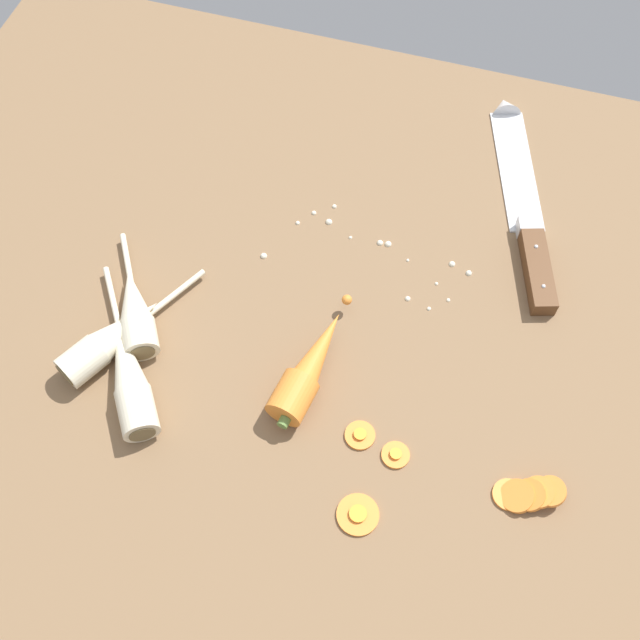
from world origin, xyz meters
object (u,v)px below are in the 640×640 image
Objects in this scene: carrot_slice_stray_far at (360,435)px; whole_carrot at (310,368)px; carrot_slice_stray_near at (358,514)px; parsnip_mid_left at (135,311)px; parsnip_mid_right at (129,374)px; parsnip_front at (112,338)px; carrot_slice_stack at (528,494)px; carrot_slice_stray_mid at (396,454)px; chefs_knife at (522,192)px.

whole_carrot is at bearing 143.88° from carrot_slice_stray_far.
whole_carrot is 4.02× the size of carrot_slice_stray_near.
carrot_slice_stray_far is at bearing -12.82° from parsnip_mid_left.
carrot_slice_stray_far is (25.89, 1.14, -1.62)cm from parsnip_mid_right.
carrot_slice_stray_near is at bearing -55.74° from whole_carrot.
parsnip_mid_left is 4.82× the size of carrot_slice_stray_far.
parsnip_front is at bearing -172.79° from whole_carrot.
carrot_slice_stack reaches higher than carrot_slice_stray_near.
carrot_slice_stray_mid is at bearing -5.88° from parsnip_front.
carrot_slice_stack is at bearing -14.77° from whole_carrot.
parsnip_mid_right reaches higher than carrot_slice_stack.
parsnip_mid_left reaches higher than carrot_slice_stack.
whole_carrot is at bearing -3.30° from parsnip_mid_left.
carrot_slice_stray_far is at bearing 165.94° from carrot_slice_stray_mid.
parsnip_mid_left is (-39.65, -30.93, 1.33)cm from chefs_knife.
chefs_knife is at bearing 40.68° from parsnip_front.
chefs_knife is 53.50cm from parsnip_mid_right.
parsnip_front is 2.59× the size of carrot_slice_stack.
chefs_knife is 39.04cm from carrot_slice_stray_far.
parsnip_mid_right reaches higher than carrot_slice_stray_far.
parsnip_mid_left is 33.92cm from carrot_slice_stray_near.
carrot_slice_stray_far is at bearing 175.49° from carrot_slice_stack.
parsnip_front is at bearing 175.30° from carrot_slice_stray_far.
whole_carrot is at bearing -119.76° from chefs_knife.
carrot_slice_stray_mid and carrot_slice_stray_far have the same top height.
parsnip_front is 29.64cm from carrot_slice_stray_far.
chefs_knife is at bearing 73.34° from carrot_slice_stray_far.
carrot_slice_stack is (44.04, -0.29, -1.16)cm from parsnip_mid_right.
parsnip_front reaches higher than chefs_knife.
whole_carrot is 0.89× the size of parsnip_mid_right.
parsnip_mid_right is 25.96cm from carrot_slice_stray_far.
carrot_slice_stray_mid is (-7.01, -38.45, -0.29)cm from chefs_knife.
carrot_slice_stack is at bearing 23.06° from carrot_slice_stray_near.
carrot_slice_stray_mid is at bearing 73.51° from carrot_slice_stray_near.
parsnip_front is 1.17× the size of parsnip_mid_left.
chefs_knife is 46.61cm from carrot_slice_stray_near.
parsnip_mid_left reaches higher than carrot_slice_stray_mid.
parsnip_mid_right is 2.75× the size of carrot_slice_stack.
parsnip_mid_right is 28.87cm from carrot_slice_stray_near.
carrot_slice_stray_near is at bearing -25.85° from parsnip_mid_left.
parsnip_mid_left is 0.80× the size of parsnip_mid_right.
carrot_slice_stray_mid is (32.64, -7.52, -1.62)cm from parsnip_mid_left.
parsnip_mid_left is 3.62× the size of carrot_slice_stray_near.
parsnip_mid_right is 4.51× the size of carrot_slice_stray_near.
chefs_knife is 39.08cm from carrot_slice_stray_mid.
parsnip_front is (-22.30, -2.82, -0.12)cm from whole_carrot.
whole_carrot reaches higher than chefs_knife.
carrot_slice_stray_far is at bearing -106.66° from chefs_knife.
carrot_slice_stray_mid is at bearing -28.97° from whole_carrot.
whole_carrot reaches higher than carrot_slice_stray_mid.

